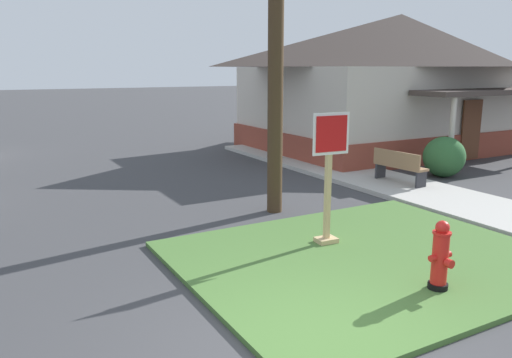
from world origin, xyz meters
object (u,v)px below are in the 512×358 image
(manhole_cover, at_px, (219,259))
(street_bench, at_px, (399,165))
(stop_sign, at_px, (328,181))
(fire_hydrant, at_px, (440,257))

(manhole_cover, distance_m, street_bench, 6.76)
(stop_sign, bearing_deg, manhole_cover, 168.35)
(stop_sign, bearing_deg, street_bench, 31.92)
(manhole_cover, height_order, street_bench, street_bench)
(stop_sign, height_order, street_bench, stop_sign)
(fire_hydrant, bearing_deg, manhole_cover, 128.19)
(stop_sign, xyz_separation_m, manhole_cover, (-1.90, 0.39, -1.17))
(fire_hydrant, relative_size, manhole_cover, 1.40)
(street_bench, bearing_deg, stop_sign, -148.08)
(street_bench, bearing_deg, fire_hydrant, -129.99)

